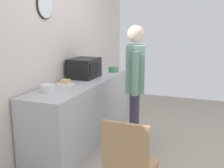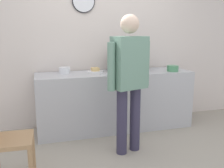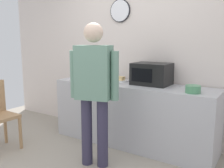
% 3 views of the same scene
% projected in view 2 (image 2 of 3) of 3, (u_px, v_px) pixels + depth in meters
% --- Properties ---
extents(ground_plane, '(6.00, 6.00, 0.00)m').
position_uv_depth(ground_plane, '(136.00, 168.00, 2.84)').
color(ground_plane, '#9E9384').
extents(back_wall, '(5.40, 0.13, 2.60)m').
position_uv_depth(back_wall, '(101.00, 43.00, 4.07)').
color(back_wall, silver).
rests_on(back_wall, ground_plane).
extents(kitchen_counter, '(2.35, 0.62, 0.88)m').
position_uv_depth(kitchen_counter, '(115.00, 100.00, 3.92)').
color(kitchen_counter, '#B7B7BC').
rests_on(kitchen_counter, ground_plane).
extents(microwave, '(0.50, 0.39, 0.30)m').
position_uv_depth(microwave, '(128.00, 61.00, 3.95)').
color(microwave, black).
rests_on(microwave, kitchen_counter).
extents(sandwich_plate, '(0.26, 0.26, 0.07)m').
position_uv_depth(sandwich_plate, '(95.00, 70.00, 3.87)').
color(sandwich_plate, white).
rests_on(sandwich_plate, kitchen_counter).
extents(salad_bowl, '(0.17, 0.17, 0.09)m').
position_uv_depth(salad_bowl, '(65.00, 70.00, 3.72)').
color(salad_bowl, white).
rests_on(salad_bowl, kitchen_counter).
extents(cereal_bowl, '(0.18, 0.18, 0.09)m').
position_uv_depth(cereal_bowl, '(173.00, 68.00, 3.92)').
color(cereal_bowl, '#4C8E60').
rests_on(cereal_bowl, kitchen_counter).
extents(fork_utensil, '(0.16, 0.10, 0.01)m').
position_uv_depth(fork_utensil, '(104.00, 74.00, 3.66)').
color(fork_utensil, silver).
rests_on(fork_utensil, kitchen_counter).
extents(spoon_utensil, '(0.17, 0.03, 0.01)m').
position_uv_depth(spoon_utensil, '(154.00, 69.00, 4.15)').
color(spoon_utensil, silver).
rests_on(spoon_utensil, kitchen_counter).
extents(person_standing, '(0.57, 0.34, 1.69)m').
position_uv_depth(person_standing, '(129.00, 75.00, 3.03)').
color(person_standing, '#35314A').
rests_on(person_standing, ground_plane).
extents(wooden_chair, '(0.41, 0.41, 0.94)m').
position_uv_depth(wooden_chair, '(2.00, 136.00, 2.41)').
color(wooden_chair, '#A87F56').
rests_on(wooden_chair, ground_plane).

